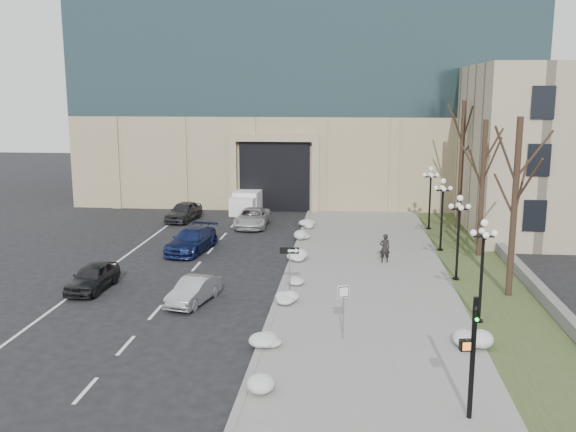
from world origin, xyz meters
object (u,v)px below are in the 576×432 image
(car_e, at_px, (184,211))
(lamppost_a, at_px, (483,257))
(keep_sign, at_px, (343,301))
(pedestrian, at_px, (385,248))
(lamppost_d, at_px, (430,189))
(car_c, at_px, (192,240))
(car_d, at_px, (252,218))
(lamppost_c, at_px, (442,205))
(car_b, at_px, (194,291))
(traffic_signal, at_px, (471,361))
(box_truck, at_px, (250,201))
(one_way_sign, at_px, (293,257))
(lamppost_b, at_px, (459,226))
(car_a, at_px, (93,277))

(car_e, xyz_separation_m, lamppost_a, (19.00, -21.09, 2.31))
(keep_sign, relative_size, lamppost_a, 0.50)
(pedestrian, height_order, lamppost_d, lamppost_d)
(car_c, relative_size, lamppost_d, 1.08)
(car_d, distance_m, lamppost_c, 14.90)
(car_b, relative_size, traffic_signal, 0.93)
(car_d, distance_m, lamppost_d, 13.44)
(lamppost_a, bearing_deg, box_truck, 119.52)
(car_b, distance_m, one_way_sign, 5.12)
(pedestrian, height_order, one_way_sign, one_way_sign)
(car_b, relative_size, pedestrian, 2.19)
(car_c, height_order, lamppost_d, lamppost_d)
(box_truck, distance_m, lamppost_b, 23.91)
(car_d, relative_size, traffic_signal, 1.23)
(one_way_sign, bearing_deg, car_c, 124.85)
(one_way_sign, bearing_deg, traffic_signal, -64.87)
(car_e, bearing_deg, box_truck, 51.59)
(box_truck, relative_size, lamppost_c, 1.28)
(car_b, bearing_deg, keep_sign, -16.41)
(car_c, distance_m, box_truck, 14.12)
(car_b, distance_m, keep_sign, 8.49)
(car_a, relative_size, traffic_signal, 1.00)
(box_truck, distance_m, lamppost_c, 19.17)
(car_e, xyz_separation_m, pedestrian, (15.28, -11.45, 0.22))
(lamppost_a, height_order, lamppost_b, same)
(car_a, height_order, lamppost_c, lamppost_c)
(car_a, xyz_separation_m, keep_sign, (13.07, -5.66, 1.07))
(lamppost_b, bearing_deg, car_e, 142.48)
(car_d, bearing_deg, box_truck, 100.85)
(car_a, xyz_separation_m, one_way_sign, (10.49, -0.43, 1.49))
(car_e, bearing_deg, car_b, -65.84)
(car_b, height_order, lamppost_b, lamppost_b)
(traffic_signal, distance_m, lamppost_d, 28.39)
(car_c, height_order, lamppost_b, lamppost_b)
(car_b, distance_m, pedestrian, 12.60)
(car_b, relative_size, keep_sign, 1.58)
(box_truck, relative_size, keep_sign, 2.54)
(car_b, height_order, car_e, car_e)
(car_d, height_order, lamppost_b, lamppost_b)
(pedestrian, distance_m, one_way_sign, 8.64)
(car_c, bearing_deg, car_e, 116.46)
(car_a, bearing_deg, lamppost_b, 12.91)
(car_b, relative_size, lamppost_d, 0.80)
(car_a, height_order, box_truck, box_truck)
(traffic_signal, height_order, lamppost_b, lamppost_b)
(car_a, bearing_deg, keep_sign, -20.84)
(lamppost_a, height_order, lamppost_c, same)
(one_way_sign, height_order, lamppost_d, lamppost_d)
(traffic_signal, relative_size, lamppost_d, 0.86)
(car_b, xyz_separation_m, one_way_sign, (4.75, 1.10, 1.56))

